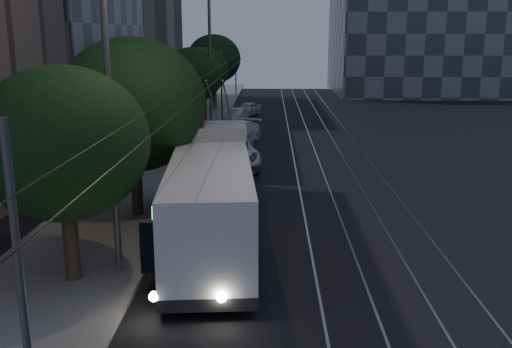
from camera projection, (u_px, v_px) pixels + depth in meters
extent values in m
plane|color=black|center=(302.00, 248.00, 19.85)|extent=(120.00, 120.00, 0.00)
cube|color=slate|center=(178.00, 141.00, 39.43)|extent=(5.00, 90.00, 0.15)
cube|color=gray|center=(291.00, 142.00, 39.25)|extent=(0.08, 90.00, 0.02)
cube|color=gray|center=(312.00, 143.00, 39.22)|extent=(0.08, 90.00, 0.02)
cube|color=gray|center=(334.00, 143.00, 39.18)|extent=(0.08, 90.00, 0.02)
cube|color=gray|center=(355.00, 143.00, 39.15)|extent=(0.08, 90.00, 0.02)
cylinder|color=black|center=(230.00, 60.00, 38.02)|extent=(0.02, 90.00, 0.02)
cylinder|color=black|center=(241.00, 60.00, 38.01)|extent=(0.02, 90.00, 0.02)
cylinder|color=#535355|center=(22.00, 295.00, 9.55)|extent=(0.14, 0.14, 6.00)
cylinder|color=#535355|center=(189.00, 120.00, 28.97)|extent=(0.14, 0.14, 6.00)
cylinder|color=#535355|center=(222.00, 86.00, 48.39)|extent=(0.14, 0.14, 6.00)
cylinder|color=#535355|center=(236.00, 71.00, 67.80)|extent=(0.14, 0.14, 6.00)
cube|color=silver|center=(211.00, 193.00, 20.18)|extent=(3.59, 12.38, 2.90)
cube|color=black|center=(212.00, 227.00, 20.49)|extent=(3.64, 12.42, 0.36)
cube|color=black|center=(213.00, 185.00, 20.64)|extent=(3.44, 9.85, 1.07)
cube|color=black|center=(186.00, 247.00, 14.22)|extent=(2.29, 0.27, 1.32)
cube|color=black|center=(225.00, 152.00, 26.02)|extent=(2.09, 0.25, 1.02)
cube|color=green|center=(185.00, 212.00, 14.00)|extent=(1.63, 0.19, 0.33)
cube|color=#949497|center=(218.00, 131.00, 22.73)|extent=(2.37, 2.41, 0.51)
sphere|color=white|center=(154.00, 297.00, 14.50)|extent=(0.26, 0.26, 0.26)
sphere|color=white|center=(221.00, 297.00, 14.46)|extent=(0.26, 0.26, 0.26)
cylinder|color=#535355|center=(213.00, 103.00, 23.55)|extent=(0.06, 4.60, 2.30)
cylinder|color=#535355|center=(228.00, 103.00, 23.53)|extent=(0.06, 4.60, 2.30)
cylinder|color=black|center=(156.00, 271.00, 16.73)|extent=(0.31, 1.02, 1.02)
cylinder|color=black|center=(241.00, 271.00, 16.67)|extent=(0.31, 1.02, 1.02)
cylinder|color=black|center=(188.00, 205.00, 23.12)|extent=(0.31, 1.02, 1.02)
cylinder|color=black|center=(249.00, 206.00, 23.06)|extent=(0.31, 1.02, 1.02)
cylinder|color=black|center=(194.00, 192.00, 25.02)|extent=(0.31, 1.02, 1.02)
cylinder|color=black|center=(251.00, 193.00, 24.96)|extent=(0.31, 1.02, 1.02)
imported|color=silver|center=(227.00, 151.00, 31.93)|extent=(4.26, 7.10, 1.85)
imported|color=silver|center=(240.00, 142.00, 36.18)|extent=(1.89, 3.77, 1.23)
imported|color=silver|center=(236.00, 133.00, 38.69)|extent=(3.70, 5.51, 1.48)
imported|color=silver|center=(236.00, 116.00, 47.87)|extent=(2.01, 3.84, 1.20)
imported|color=silver|center=(247.00, 109.00, 52.02)|extent=(2.79, 3.88, 1.23)
cylinder|color=#2D2319|center=(71.00, 245.00, 16.82)|extent=(0.44, 0.44, 2.43)
ellipsoid|color=black|center=(63.00, 143.00, 16.09)|extent=(4.90, 4.90, 4.41)
cylinder|color=#2D2319|center=(137.00, 189.00, 22.91)|extent=(0.44, 0.44, 2.42)
ellipsoid|color=black|center=(133.00, 105.00, 22.11)|extent=(5.79, 5.79, 5.21)
cylinder|color=#2D2319|center=(167.00, 141.00, 32.38)|extent=(0.44, 0.44, 2.75)
ellipsoid|color=black|center=(165.00, 91.00, 31.71)|extent=(3.83, 3.83, 3.44)
cylinder|color=#2D2319|center=(194.00, 119.00, 39.94)|extent=(0.44, 0.44, 2.97)
ellipsoid|color=black|center=(193.00, 75.00, 39.21)|extent=(4.20, 4.20, 3.78)
cylinder|color=#2D2319|center=(204.00, 108.00, 46.08)|extent=(0.44, 0.44, 2.98)
ellipsoid|color=black|center=(203.00, 70.00, 45.36)|extent=(4.03, 4.03, 3.62)
cylinder|color=#2D2319|center=(214.00, 95.00, 56.12)|extent=(0.44, 0.44, 2.98)
ellipsoid|color=black|center=(214.00, 59.00, 55.30)|extent=(5.22, 5.22, 4.70)
cylinder|color=#535355|center=(109.00, 96.00, 16.40)|extent=(0.20, 0.20, 11.03)
cylinder|color=#535355|center=(210.00, 65.00, 38.14)|extent=(0.20, 0.20, 10.49)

